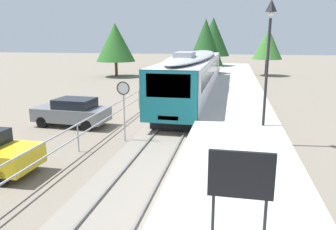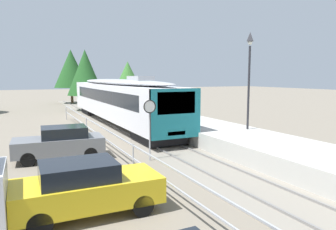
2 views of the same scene
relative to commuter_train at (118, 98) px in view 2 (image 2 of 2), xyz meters
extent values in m
plane|color=slate|center=(-3.00, -2.91, -2.15)|extent=(160.00, 160.00, 0.00)
cube|color=gray|center=(0.00, -2.91, -2.12)|extent=(3.20, 60.00, 0.06)
cube|color=slate|center=(-0.72, -2.91, -2.05)|extent=(0.08, 60.00, 0.08)
cube|color=slate|center=(0.72, -2.91, -2.05)|extent=(0.08, 60.00, 0.08)
cube|color=silver|center=(0.00, 0.11, -0.18)|extent=(2.80, 20.52, 2.55)
cube|color=#19757F|center=(0.00, -10.05, -0.18)|extent=(2.80, 0.24, 2.55)
cube|color=black|center=(0.00, -10.13, 0.38)|extent=(2.13, 0.08, 1.12)
cube|color=black|center=(0.00, 0.11, 0.22)|extent=(2.82, 17.24, 0.92)
ellipsoid|color=#A8AAAF|center=(0.00, 0.11, 1.27)|extent=(2.69, 19.70, 0.44)
cube|color=#A8AAAF|center=(0.00, -5.02, 1.55)|extent=(1.10, 2.20, 0.36)
cube|color=#EAE5C6|center=(0.00, -10.12, -1.18)|extent=(1.00, 0.10, 0.20)
cube|color=black|center=(0.00, -7.75, -1.73)|extent=(2.24, 3.20, 0.55)
cube|color=black|center=(0.00, 7.97, -1.73)|extent=(2.24, 3.20, 0.55)
cube|color=#B7B5AD|center=(3.25, -2.91, -1.70)|extent=(3.90, 60.00, 0.90)
cylinder|color=#232328|center=(4.37, -10.38, 1.05)|extent=(0.12, 0.12, 4.60)
pyramid|color=#232328|center=(4.37, -10.38, 3.85)|extent=(0.34, 0.34, 0.50)
sphere|color=silver|center=(4.37, -10.38, 3.53)|extent=(0.24, 0.24, 0.24)
cylinder|color=#9EA0A5|center=(-1.87, -11.11, -1.05)|extent=(0.07, 0.07, 2.20)
cylinder|color=white|center=(-1.87, -11.13, 0.35)|extent=(0.60, 0.03, 0.60)
torus|color=black|center=(-1.87, -11.14, 0.35)|extent=(0.61, 0.05, 0.61)
cube|color=#9EA0A5|center=(-3.30, -12.91, -0.95)|extent=(0.05, 36.00, 0.05)
cube|color=#9EA0A5|center=(-3.30, -12.91, -1.46)|extent=(0.05, 36.00, 0.05)
cylinder|color=#9EA0A5|center=(-3.30, -12.91, -1.52)|extent=(0.06, 0.06, 1.25)
cylinder|color=#9EA0A5|center=(-3.30, -3.91, -1.52)|extent=(0.06, 0.06, 1.25)
cylinder|color=#9EA0A5|center=(-3.30, 5.09, -1.52)|extent=(0.06, 0.06, 1.25)
cube|color=gold|center=(-5.60, -15.67, -1.48)|extent=(4.01, 1.79, 0.72)
cube|color=black|center=(-5.85, -15.67, -0.87)|extent=(2.01, 1.57, 0.50)
cylinder|color=black|center=(-4.27, -14.90, -1.84)|extent=(0.62, 0.21, 0.62)
cylinder|color=black|center=(-4.29, -16.46, -1.84)|extent=(0.62, 0.21, 0.62)
cylinder|color=black|center=(-6.91, -14.88, -1.84)|extent=(0.62, 0.21, 0.62)
cylinder|color=black|center=(-6.93, -16.44, -1.84)|extent=(0.62, 0.21, 0.62)
cube|color=slate|center=(-5.60, -9.08, -1.48)|extent=(4.09, 1.99, 0.72)
cube|color=black|center=(-5.35, -9.10, -0.87)|extent=(2.09, 1.66, 0.50)
cylinder|color=black|center=(-6.96, -9.78, -1.84)|extent=(0.63, 0.24, 0.62)
cylinder|color=black|center=(-6.87, -8.23, -1.84)|extent=(0.63, 0.24, 0.62)
cylinder|color=black|center=(-4.33, -9.94, -1.84)|extent=(0.63, 0.24, 0.62)
cylinder|color=black|center=(-4.24, -8.38, -1.84)|extent=(0.63, 0.24, 0.62)
cylinder|color=brown|center=(7.11, 18.78, -1.10)|extent=(0.36, 0.36, 2.11)
cone|color=#38702D|center=(7.11, 18.78, 1.88)|extent=(3.72, 3.72, 3.85)
cylinder|color=brown|center=(-0.08, 22.30, -1.01)|extent=(0.36, 0.36, 2.28)
cone|color=#1E4C1E|center=(-0.08, 22.30, 2.80)|extent=(4.73, 4.73, 5.32)
cylinder|color=brown|center=(-0.19, 11.72, -1.26)|extent=(0.36, 0.36, 1.77)
cone|color=#1E4C1E|center=(-0.19, 11.72, 2.14)|extent=(3.99, 3.99, 5.05)
camera|label=1|loc=(2.97, -24.89, 2.52)|focal=34.59mm
camera|label=2|loc=(-7.28, -24.32, 1.70)|focal=33.92mm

